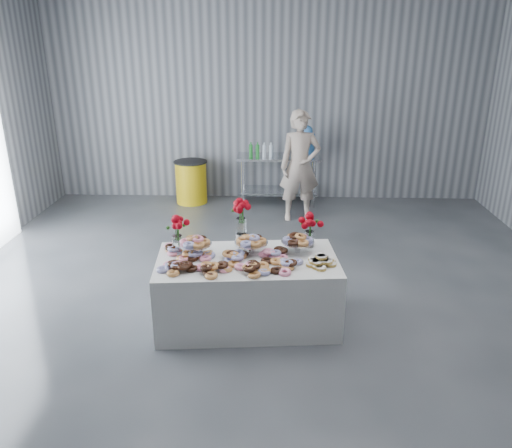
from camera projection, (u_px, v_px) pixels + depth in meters
The scene contains 16 objects.
ground at pixel (261, 319), 5.53m from camera, with size 9.00×9.00×0.00m, color #34363B.
room_walls at pixel (233, 71), 4.67m from camera, with size 8.04×9.04×4.02m.
display_table at pixel (247, 291), 5.37m from camera, with size 1.90×1.00×0.75m, color silver.
prep_table at pixel (278, 171), 9.13m from camera, with size 1.50×0.60×0.90m.
donut_mounds at pixel (247, 257), 5.18m from camera, with size 1.80×0.80×0.09m, color #C37647, non-canonical shape.
cake_stand_left at pixel (195, 242), 5.30m from camera, with size 0.36×0.36×0.17m.
cake_stand_mid at pixel (251, 241), 5.33m from camera, with size 0.36×0.36×0.17m.
cake_stand_right at pixel (298, 240), 5.36m from camera, with size 0.36×0.36×0.17m.
danish_pile at pixel (321, 259), 5.12m from camera, with size 0.48×0.48×0.11m, color white, non-canonical shape.
bouquet_left at pixel (176, 226), 5.33m from camera, with size 0.26×0.26×0.42m.
bouquet_right at pixel (310, 221), 5.45m from camera, with size 0.26×0.26×0.42m.
bouquet_center at pixel (241, 214), 5.43m from camera, with size 0.26×0.26×0.57m.
water_jug at pixel (307, 142), 8.93m from camera, with size 0.28×0.28×0.55m.
drink_bottles at pixel (261, 150), 8.90m from camera, with size 0.54×0.08×0.27m, color #268C33, non-canonical shape.
person at pixel (300, 166), 8.24m from camera, with size 0.67×0.44×1.84m, color #CC8C93.
trash_barrel at pixel (191, 182), 9.27m from camera, with size 0.61×0.61×0.79m.
Camera 1 is at (0.11, -4.79, 2.96)m, focal length 35.00 mm.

